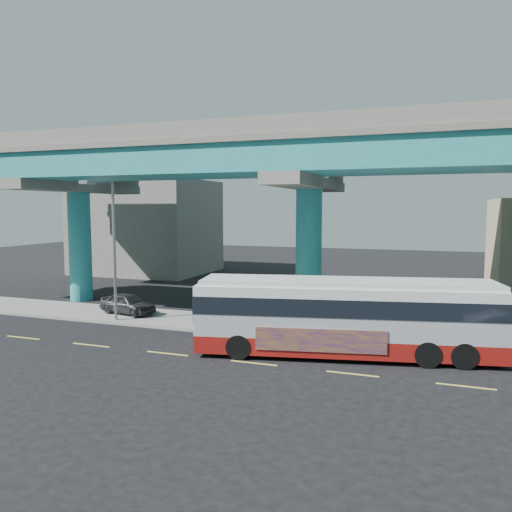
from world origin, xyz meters
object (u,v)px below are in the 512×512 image
(street_lamp, at_px, (107,230))
(parked_car, at_px, (128,303))
(stop_sign, at_px, (392,301))
(transit_bus, at_px, (346,314))

(street_lamp, bearing_deg, parked_car, 98.84)
(parked_car, relative_size, stop_sign, 1.41)
(transit_bus, distance_m, parked_car, 13.85)
(parked_car, xyz_separation_m, street_lamp, (0.34, -2.18, 4.40))
(street_lamp, xyz_separation_m, stop_sign, (14.75, 0.74, -3.07))
(parked_car, bearing_deg, stop_sign, -84.07)
(transit_bus, distance_m, street_lamp, 13.51)
(parked_car, height_order, street_lamp, street_lamp)
(stop_sign, bearing_deg, parked_car, -176.87)
(stop_sign, bearing_deg, street_lamp, -168.55)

